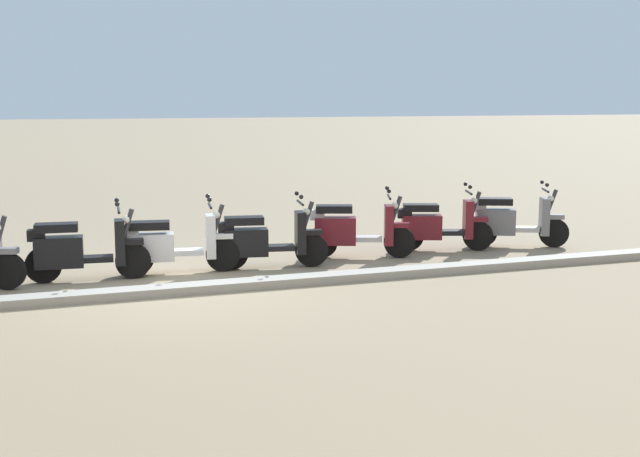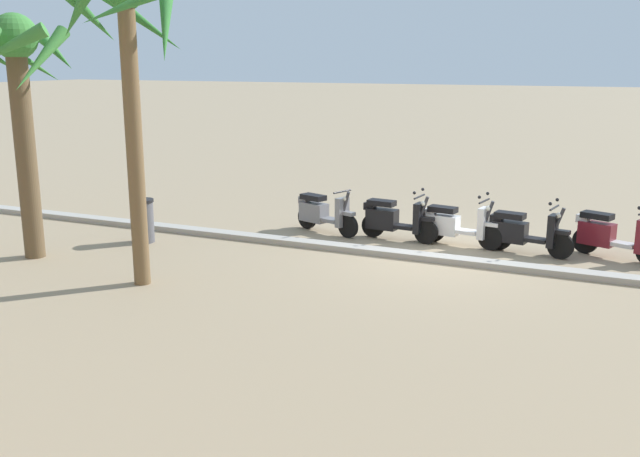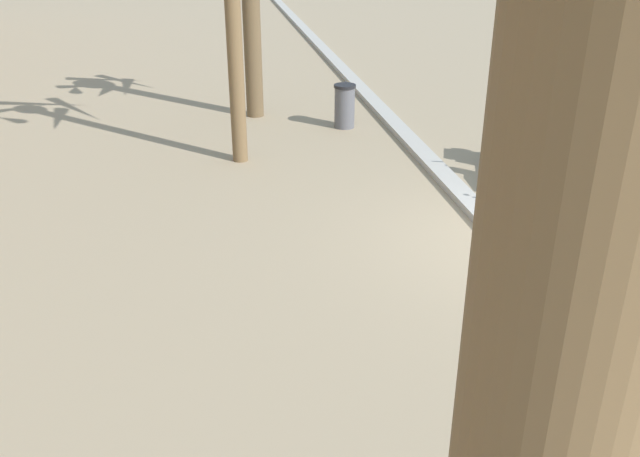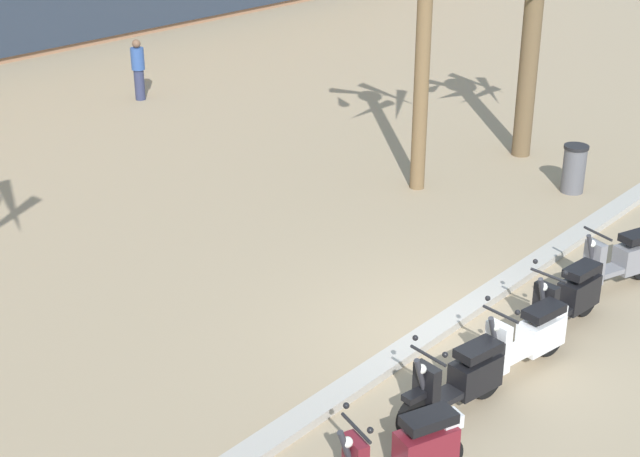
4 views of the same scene
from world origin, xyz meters
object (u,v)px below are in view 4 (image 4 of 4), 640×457
(scooter_white_mid_centre, at_px, (527,338))
(pedestrian_by_palm_tree, at_px, (138,68))
(scooter_grey_last_in_row, at_px, (622,259))
(scooter_black_second_in_line, at_px, (460,380))
(litter_bin, at_px, (574,168))
(scooter_black_mid_rear, at_px, (568,298))
(scooter_maroon_mid_front, at_px, (405,454))

(scooter_white_mid_centre, relative_size, pedestrian_by_palm_tree, 1.15)
(pedestrian_by_palm_tree, bearing_deg, scooter_grey_last_in_row, -97.35)
(scooter_black_second_in_line, height_order, litter_bin, scooter_black_second_in_line)
(pedestrian_by_palm_tree, bearing_deg, litter_bin, -83.16)
(scooter_black_second_in_line, relative_size, scooter_grey_last_in_row, 1.03)
(scooter_white_mid_centre, distance_m, litter_bin, 6.73)
(scooter_black_second_in_line, xyz_separation_m, scooter_grey_last_in_row, (4.49, -0.04, 0.00))
(scooter_black_mid_rear, height_order, litter_bin, scooter_black_mid_rear)
(scooter_white_mid_centre, xyz_separation_m, scooter_black_mid_rear, (1.36, 0.11, 0.02))
(scooter_black_mid_rear, relative_size, pedestrian_by_palm_tree, 1.14)
(scooter_black_mid_rear, relative_size, scooter_grey_last_in_row, 1.03)
(scooter_maroon_mid_front, xyz_separation_m, scooter_black_second_in_line, (1.64, 0.36, -0.02))
(scooter_white_mid_centre, distance_m, pedestrian_by_palm_tree, 14.82)
(scooter_grey_last_in_row, bearing_deg, scooter_maroon_mid_front, -176.98)
(scooter_grey_last_in_row, bearing_deg, scooter_black_second_in_line, 179.52)
(scooter_maroon_mid_front, xyz_separation_m, scooter_grey_last_in_row, (6.13, 0.32, -0.02))
(scooter_black_second_in_line, height_order, pedestrian_by_palm_tree, pedestrian_by_palm_tree)
(scooter_maroon_mid_front, bearing_deg, litter_bin, 16.49)
(scooter_grey_last_in_row, relative_size, litter_bin, 1.82)
(scooter_maroon_mid_front, bearing_deg, pedestrian_by_palm_tree, 60.90)
(scooter_white_mid_centre, distance_m, scooter_black_mid_rear, 1.36)
(scooter_grey_last_in_row, height_order, litter_bin, scooter_grey_last_in_row)
(scooter_black_mid_rear, bearing_deg, pedestrian_by_palm_tree, 75.82)
(litter_bin, bearing_deg, scooter_grey_last_in_row, -142.54)
(scooter_black_second_in_line, height_order, scooter_black_mid_rear, same)
(litter_bin, bearing_deg, scooter_white_mid_centre, -158.10)
(scooter_grey_last_in_row, distance_m, pedestrian_by_palm_tree, 14.03)
(scooter_black_second_in_line, relative_size, scooter_white_mid_centre, 0.98)
(scooter_black_second_in_line, height_order, scooter_grey_last_in_row, scooter_black_second_in_line)
(scooter_black_second_in_line, distance_m, scooter_grey_last_in_row, 4.49)
(scooter_white_mid_centre, distance_m, scooter_grey_last_in_row, 3.07)
(litter_bin, bearing_deg, scooter_maroon_mid_front, -163.51)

